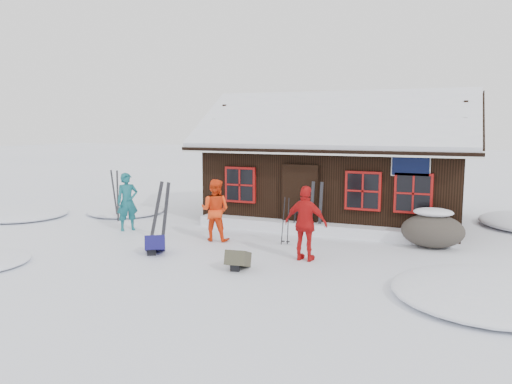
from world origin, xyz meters
TOP-DOWN VIEW (x-y plane):
  - ground at (0.00, 0.00)m, footprint 120.00×120.00m
  - mountain_hut at (1.50, 4.98)m, footprint 8.90×6.09m
  - snow_drift at (1.50, 2.25)m, footprint 7.60×0.60m
  - snow_mounds at (1.65, 1.86)m, footprint 20.60×13.20m
  - skier_teal at (-4.08, 0.55)m, footprint 0.75×0.78m
  - skier_orange_left at (-0.94, 0.35)m, footprint 0.90×0.73m
  - skier_orange_right at (2.03, -0.70)m, footprint 1.10×0.53m
  - skier_crouched at (1.03, 2.20)m, footprint 0.59×0.51m
  - boulder at (4.78, 1.82)m, footprint 1.64×1.23m
  - ski_pair_left at (-2.44, -0.10)m, footprint 0.69×0.22m
  - ski_pair_mid at (-5.50, 1.82)m, footprint 0.52×0.32m
  - ski_pair_right at (1.47, 2.20)m, footprint 0.44×0.06m
  - ski_poles at (1.05, 0.65)m, footprint 0.24×0.12m
  - backpack_blue at (-1.69, -1.54)m, footprint 0.76×0.81m
  - backpack_olive at (0.83, -2.01)m, footprint 0.54×0.67m

SIDE VIEW (x-z plane):
  - ground at x=0.00m, z-range 0.00..0.00m
  - snow_mounds at x=1.65m, z-range -0.24..0.24m
  - backpack_olive at x=0.83m, z-range 0.00..0.33m
  - snow_drift at x=1.50m, z-range 0.00..0.35m
  - backpack_blue at x=-1.69m, z-range 0.00..0.35m
  - boulder at x=4.78m, z-range 0.01..0.96m
  - skier_crouched at x=1.03m, z-range 0.00..1.03m
  - ski_poles at x=1.05m, z-range -0.04..1.31m
  - ski_pair_right at x=1.47m, z-range -0.05..1.59m
  - ski_pair_left at x=-2.44m, z-range -0.04..1.68m
  - ski_pair_mid at x=-5.50m, z-range -0.05..1.72m
  - skier_orange_left at x=-0.94m, z-range 0.00..1.75m
  - skier_teal at x=-4.08m, z-range 0.00..1.79m
  - skier_orange_right at x=2.03m, z-range 0.00..1.81m
  - mountain_hut at x=1.50m, z-range -0.63..3.79m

